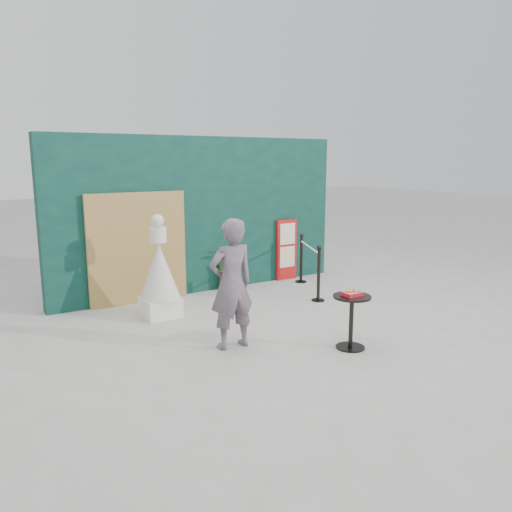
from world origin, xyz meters
name	(u,v)px	position (x,y,z in m)	size (l,w,h in m)	color
ground	(299,335)	(0.00, 0.00, 0.00)	(60.00, 60.00, 0.00)	#ADAAA5
back_wall	(202,215)	(0.00, 3.15, 1.50)	(6.00, 0.30, 3.00)	#0A2F2C
bamboo_fence	(138,248)	(-1.40, 2.94, 1.00)	(1.80, 0.08, 2.00)	tan
woman	(231,284)	(-1.09, 0.12, 0.90)	(0.66, 0.43, 1.80)	slate
menu_board	(287,250)	(1.90, 2.95, 0.65)	(0.50, 0.07, 1.30)	red
statue	(159,276)	(-1.40, 1.96, 0.70)	(0.66, 0.66, 1.70)	white
cafe_table	(351,313)	(0.28, -0.79, 0.50)	(0.52, 0.52, 0.75)	black
food_basket	(352,293)	(0.28, -0.79, 0.79)	(0.26, 0.19, 0.11)	red
planter	(227,263)	(0.40, 2.88, 0.55)	(0.55, 0.48, 0.94)	brown
stanchion_barrier	(309,266)	(1.70, 1.92, 0.49)	(0.84, 1.54, 1.03)	black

